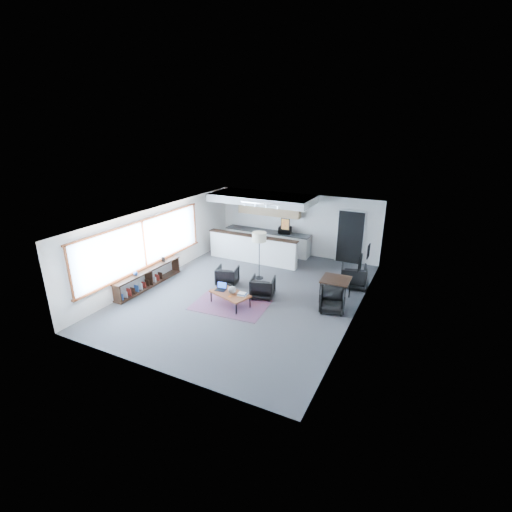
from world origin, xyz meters
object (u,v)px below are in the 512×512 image
at_px(floor_lamp, 259,239).
at_px(dining_chair_near, 332,301).
at_px(laptop, 221,287).
at_px(armchair_right, 263,286).
at_px(book_stack, 242,294).
at_px(dining_table, 336,281).
at_px(armchair_left, 227,275).
at_px(dining_chair_far, 353,277).
at_px(ceramic_pot, 232,290).
at_px(microwave, 285,229).
at_px(coffee_table, 230,294).

relative_size(floor_lamp, dining_chair_near, 2.68).
xyz_separation_m(laptop, armchair_right, (1.04, 0.85, -0.10)).
distance_m(book_stack, floor_lamp, 2.54).
distance_m(laptop, dining_table, 3.61).
xyz_separation_m(armchair_left, dining_table, (3.68, 0.47, 0.31)).
bearing_deg(dining_chair_far, ceramic_pot, 31.82).
distance_m(laptop, microwave, 5.03).
bearing_deg(book_stack, armchair_left, 135.25).
xyz_separation_m(coffee_table, floor_lamp, (-0.11, 2.28, 1.14)).
distance_m(book_stack, microwave, 5.16).
distance_m(ceramic_pot, armchair_left, 1.60).
relative_size(laptop, dining_chair_far, 0.48).
bearing_deg(dining_chair_far, floor_lamp, 0.34).
distance_m(laptop, ceramic_pot, 0.47).
distance_m(book_stack, armchair_left, 1.80).
bearing_deg(dining_table, dining_chair_near, -81.59).
relative_size(ceramic_pot, dining_chair_far, 0.34).
height_order(armchair_left, floor_lamp, floor_lamp).
xyz_separation_m(floor_lamp, dining_table, (2.93, -0.51, -0.84)).
xyz_separation_m(laptop, book_stack, (0.79, -0.08, -0.03)).
bearing_deg(book_stack, floor_lamp, 103.09).
bearing_deg(book_stack, armchair_right, 75.24).
bearing_deg(dining_chair_far, book_stack, 34.98).
relative_size(book_stack, microwave, 0.58).
xyz_separation_m(coffee_table, ceramic_pot, (0.07, 0.01, 0.15)).
bearing_deg(coffee_table, dining_chair_near, 37.41).
bearing_deg(book_stack, coffee_table, -175.43).
bearing_deg(floor_lamp, book_stack, -76.91).
bearing_deg(dining_table, book_stack, -144.14).
bearing_deg(dining_chair_far, laptop, 26.86).
relative_size(armchair_right, dining_chair_near, 1.16).
bearing_deg(laptop, dining_chair_near, 9.34).
bearing_deg(armchair_right, book_stack, 61.46).
xyz_separation_m(ceramic_pot, floor_lamp, (-0.18, 2.27, 0.98)).
xyz_separation_m(ceramic_pot, armchair_left, (-0.94, 1.29, -0.17)).
xyz_separation_m(ceramic_pot, dining_chair_near, (2.85, 1.03, -0.21)).
distance_m(armchair_right, dining_chair_near, 2.27).
relative_size(armchair_left, dining_table, 0.80).
distance_m(armchair_left, armchair_right, 1.56).
distance_m(ceramic_pot, microwave, 5.14).
relative_size(coffee_table, dining_chair_far, 1.91).
bearing_deg(microwave, laptop, -99.77).
height_order(book_stack, dining_table, dining_table).
relative_size(coffee_table, floor_lamp, 0.80).
height_order(coffee_table, book_stack, book_stack).
height_order(coffee_table, dining_chair_near, dining_chair_near).
distance_m(dining_chair_near, dining_chair_far, 2.04).
relative_size(coffee_table, book_stack, 4.66).
relative_size(ceramic_pot, floor_lamp, 0.14).
xyz_separation_m(book_stack, microwave, (-0.70, 5.07, 0.66)).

